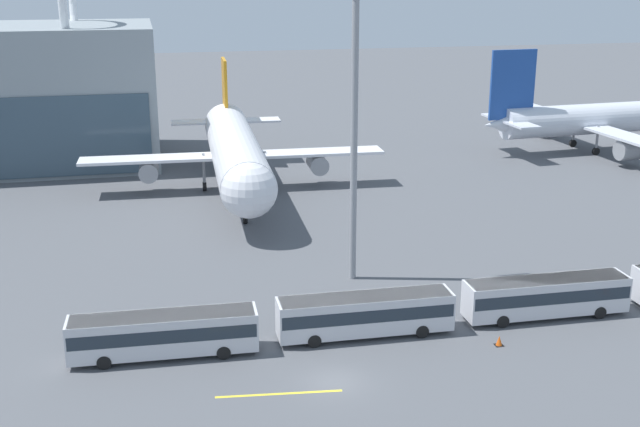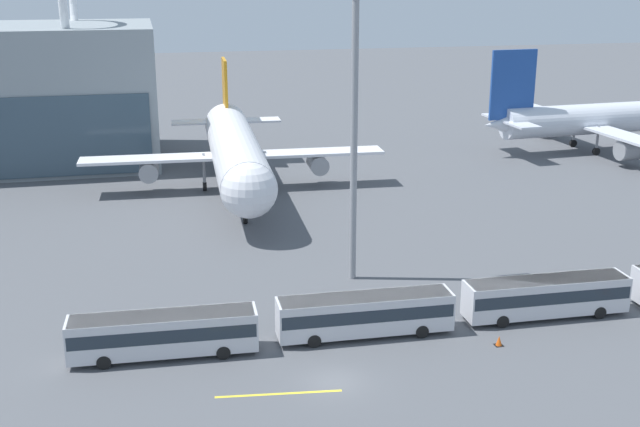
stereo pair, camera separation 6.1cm
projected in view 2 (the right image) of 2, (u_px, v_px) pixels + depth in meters
name	position (u px, v px, depth m)	size (l,w,h in m)	color
ground_plane	(335.00, 382.00, 53.31)	(440.00, 440.00, 0.00)	#515459
airliner_at_gate_far	(235.00, 150.00, 96.89)	(37.20, 42.29, 14.45)	white
airliner_parked_remote	(590.00, 119.00, 119.13)	(36.54, 37.66, 15.35)	silver
shuttle_bus_0	(163.00, 332.00, 56.28)	(13.25, 3.07, 3.19)	silver
shuttle_bus_1	(365.00, 312.00, 59.48)	(13.21, 2.85, 3.19)	silver
shuttle_bus_2	(546.00, 295.00, 62.70)	(13.20, 2.78, 3.19)	silver
floodlight_mast	(355.00, 73.00, 65.82)	(2.83, 2.83, 26.72)	gray
lane_stripe_0	(279.00, 394.00, 51.81)	(8.24, 0.25, 0.01)	yellow
lane_stripe_4	(146.00, 345.00, 58.52)	(11.27, 0.25, 0.01)	yellow
traffic_cone_2	(499.00, 341.00, 58.35)	(0.62, 0.62, 0.75)	black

